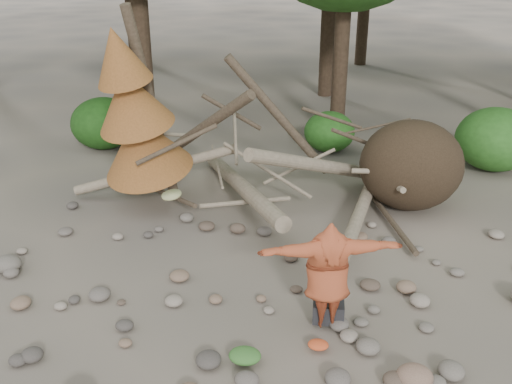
# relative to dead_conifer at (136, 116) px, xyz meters

# --- Properties ---
(ground) EXTENTS (120.00, 120.00, 0.00)m
(ground) POSITION_rel_dead_conifer_xyz_m (3.12, -3.37, -2.11)
(ground) COLOR #514C44
(ground) RESTS_ON ground
(deadfall_pile) EXTENTS (8.55, 5.24, 3.30)m
(deadfall_pile) POSITION_rel_dead_conifer_xyz_m (5.13, 0.87, -1.16)
(deadfall_pile) COLOR #332619
(deadfall_pile) RESTS_ON ground
(dead_conifer) EXTENTS (2.06, 2.16, 4.35)m
(dead_conifer) POSITION_rel_dead_conifer_xyz_m (0.00, 0.00, 0.00)
(dead_conifer) COLOR #4C3F30
(dead_conifer) RESTS_ON ground
(bush_left) EXTENTS (1.80, 1.80, 1.44)m
(bush_left) POSITION_rel_dead_conifer_xyz_m (-2.38, 3.83, -1.39)
(bush_left) COLOR #1C4813
(bush_left) RESTS_ON ground
(bush_mid) EXTENTS (1.40, 1.40, 1.12)m
(bush_mid) POSITION_rel_dead_conifer_xyz_m (3.92, 4.43, -1.55)
(bush_mid) COLOR #255C1A
(bush_mid) RESTS_ON ground
(bush_right) EXTENTS (2.00, 2.00, 1.60)m
(bush_right) POSITION_rel_dead_conifer_xyz_m (8.12, 3.63, -1.31)
(bush_right) COLOR #2E6D21
(bush_right) RESTS_ON ground
(frisbee_thrower) EXTENTS (3.38, 1.11, 2.22)m
(frisbee_thrower) POSITION_rel_dead_conifer_xyz_m (4.05, -3.64, -1.18)
(frisbee_thrower) COLOR #9E4123
(frisbee_thrower) RESTS_ON ground
(backpack) EXTENTS (0.48, 0.33, 0.31)m
(backpack) POSITION_rel_dead_conifer_xyz_m (4.10, -3.54, -1.95)
(backpack) COLOR black
(backpack) RESTS_ON ground
(cloth_green) EXTENTS (0.46, 0.38, 0.17)m
(cloth_green) POSITION_rel_dead_conifer_xyz_m (2.98, -4.62, -2.03)
(cloth_green) COLOR #356729
(cloth_green) RESTS_ON ground
(cloth_orange) EXTENTS (0.30, 0.25, 0.11)m
(cloth_orange) POSITION_rel_dead_conifer_xyz_m (3.98, -4.20, -2.06)
(cloth_orange) COLOR #C54721
(cloth_orange) RESTS_ON ground
(boulder_front_right) EXTENTS (0.48, 0.43, 0.29)m
(boulder_front_right) POSITION_rel_dead_conifer_xyz_m (5.26, -4.72, -1.97)
(boulder_front_right) COLOR #846552
(boulder_front_right) RESTS_ON ground
(boulder_mid_left) EXTENTS (0.50, 0.45, 0.30)m
(boulder_mid_left) POSITION_rel_dead_conifer_xyz_m (-1.57, -2.81, -1.96)
(boulder_mid_left) COLOR #655E55
(boulder_mid_left) RESTS_ON ground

